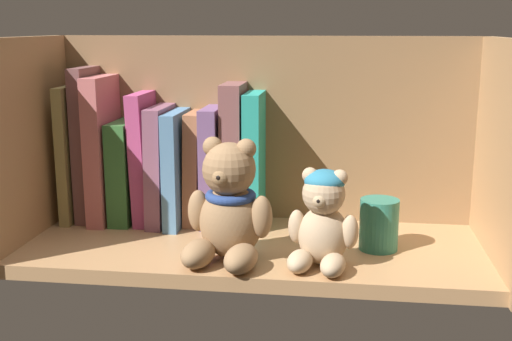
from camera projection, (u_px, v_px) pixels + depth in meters
shelf_board at (253, 250)px, 93.67cm from camera, size 65.14×26.32×2.00cm
shelf_back_panel at (265, 135)px, 103.74cm from camera, size 67.54×1.20×31.21cm
shelf_side_panel_left at (28, 145)px, 94.83cm from camera, size 1.60×28.72×31.21cm
shelf_side_panel_right at (501, 158)px, 86.06cm from camera, size 1.60×28.72×31.21cm
book_0 at (76, 152)px, 104.45cm from camera, size 1.66×12.61×21.58cm
book_1 at (90, 144)px, 103.83cm from camera, size 2.18×10.48×24.43cm
book_2 at (107, 148)px, 103.60cm from camera, size 2.73×13.84×23.15cm
book_3 at (128, 170)px, 103.92cm from camera, size 3.29×12.35×16.14cm
book_4 at (146, 157)px, 103.02cm from camera, size 2.82×11.64×20.65cm
book_5 at (163, 163)px, 102.88cm from camera, size 2.76×13.70×18.65cm
book_6 at (180, 166)px, 102.60cm from camera, size 2.16×14.98×17.94cm
book_7 at (196, 167)px, 102.28cm from camera, size 2.74×9.29×17.74cm
book_8 at (214, 165)px, 101.82cm from camera, size 2.66×11.22×18.48cm
book_9 at (234, 154)px, 100.97cm from camera, size 3.16×9.71×22.19cm
book_10 at (255, 159)px, 100.69cm from camera, size 2.53×10.73×20.88cm
teddy_bear_larger at (229, 209)px, 85.69cm from camera, size 12.26×12.77×16.48cm
teddy_bear_smaller at (323, 221)px, 83.64cm from camera, size 9.60×10.00×12.91cm
pillar_candle at (379, 224)px, 90.67cm from camera, size 5.42×5.42×7.23cm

